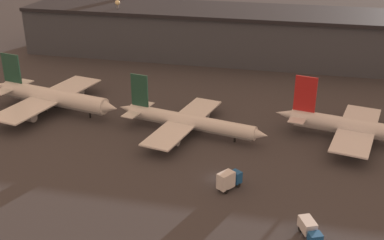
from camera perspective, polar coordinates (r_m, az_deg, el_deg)
name	(u,v)px	position (r m, az deg, el deg)	size (l,w,h in m)	color
ground	(217,178)	(97.50, 3.01, -6.90)	(600.00, 600.00, 0.00)	#383538
terminal_building	(261,35)	(172.74, 8.22, 9.93)	(168.29, 29.36, 17.03)	#3D424C
airplane_1	(52,97)	(132.52, -16.22, 2.61)	(40.41, 35.82, 13.99)	white
airplane_2	(188,121)	(114.90, -0.49, -0.15)	(38.84, 31.43, 12.85)	white
airplane_3	(362,129)	(116.91, 19.52, -0.98)	(41.08, 29.22, 13.98)	silver
service_vehicle_0	(309,229)	(83.29, 13.75, -12.42)	(4.25, 5.99, 2.72)	#195199
service_vehicle_2	(229,180)	(93.09, 4.37, -7.07)	(4.64, 5.45, 3.87)	#195199
lamp_post_0	(119,20)	(175.84, -8.70, 11.66)	(1.80, 1.80, 19.92)	slate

